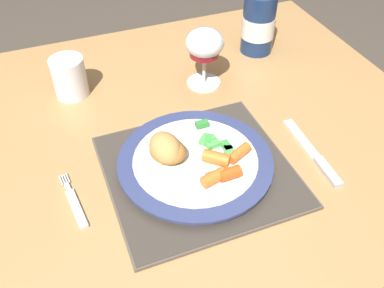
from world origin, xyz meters
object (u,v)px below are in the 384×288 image
Objects in this scene: table_knife at (316,157)px; bottle at (259,16)px; fork at (75,204)px; drinking_cup at (69,76)px; dinner_plate at (195,163)px; wine_glass at (205,46)px; dining_table at (149,174)px.

bottle is (0.07, 0.37, 0.08)m from table_knife.
fork is at bearing -146.76° from bottle.
bottle is 0.44m from drinking_cup.
table_knife is at bearing -13.91° from dinner_plate.
dinner_plate is at bearing 0.97° from fork.
bottle reaches higher than wine_glass.
dinner_plate is 2.15× the size of fork.
bottle is at bearing 30.90° from dining_table.
fork is at bearing 173.39° from table_knife.
dining_table is 0.44m from bottle.
dining_table is 9.13× the size of fork.
drinking_cup is (-0.37, 0.35, 0.04)m from table_knife.
bottle reaches higher than dining_table.
table_knife is 1.42× the size of wine_glass.
drinking_cup is at bearing 119.08° from dining_table.
dinner_plate is 1.46× the size of table_knife.
wine_glass is (0.17, 0.12, 0.20)m from dining_table.
drinking_cup is (-0.27, 0.06, -0.05)m from wine_glass.
wine_glass is 1.53× the size of drinking_cup.
dining_table is 0.26m from drinking_cup.
drinking_cup is (-0.10, 0.18, 0.15)m from dining_table.
dining_table is 0.33m from table_knife.
dining_table is 13.40× the size of drinking_cup.
drinking_cup is (-0.44, -0.02, -0.04)m from bottle.
dinner_plate is at bearing 166.09° from table_knife.
wine_glass is at bearing 108.71° from table_knife.
dining_table is at bearing 116.17° from dinner_plate.
bottle reaches higher than drinking_cup.
bottle is at bearing 26.18° from wine_glass.
fork reaches higher than dining_table.
drinking_cup reaches higher than table_knife.
table_knife is at bearing -71.29° from wine_glass.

